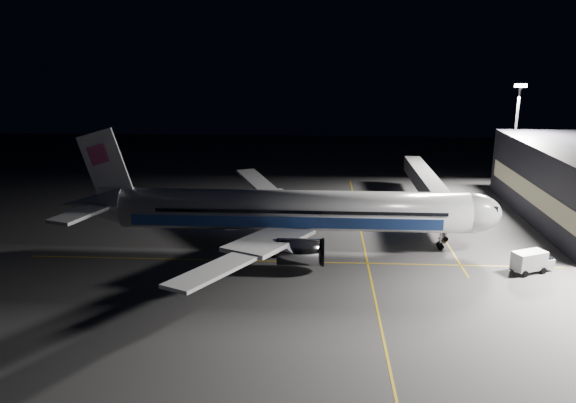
# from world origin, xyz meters

# --- Properties ---
(ground) EXTENTS (200.00, 200.00, 0.00)m
(ground) POSITION_xyz_m (0.00, 0.00, 0.00)
(ground) COLOR #4C4C4F
(ground) RESTS_ON ground
(guide_line_main) EXTENTS (0.25, 80.00, 0.01)m
(guide_line_main) POSITION_xyz_m (10.00, 0.00, 0.01)
(guide_line_main) COLOR gold
(guide_line_main) RESTS_ON ground
(guide_line_cross) EXTENTS (70.00, 0.25, 0.01)m
(guide_line_cross) POSITION_xyz_m (0.00, -6.00, 0.01)
(guide_line_cross) COLOR gold
(guide_line_cross) RESTS_ON ground
(guide_line_side) EXTENTS (0.25, 40.00, 0.01)m
(guide_line_side) POSITION_xyz_m (22.00, 10.00, 0.01)
(guide_line_side) COLOR gold
(guide_line_side) RESTS_ON ground
(airliner) EXTENTS (61.48, 54.22, 16.64)m
(airliner) POSITION_xyz_m (-1.08, 0.00, 5.16)
(airliner) COLOR silver
(airliner) RESTS_ON ground
(jet_bridge) EXTENTS (3.60, 34.40, 6.30)m
(jet_bridge) POSITION_xyz_m (22.00, 18.06, 4.58)
(jet_bridge) COLOR #B2B2B7
(jet_bridge) RESTS_ON ground
(floodlight_mast_north) EXTENTS (2.40, 0.68, 20.70)m
(floodlight_mast_north) POSITION_xyz_m (40.00, 31.99, 12.37)
(floodlight_mast_north) COLOR #59595E
(floodlight_mast_north) RESTS_ON ground
(service_truck) EXTENTS (5.72, 4.15, 2.74)m
(service_truck) POSITION_xyz_m (30.28, -7.61, 1.47)
(service_truck) COLOR silver
(service_truck) RESTS_ON ground
(baggage_tug) EXTENTS (2.69, 2.44, 1.60)m
(baggage_tug) POSITION_xyz_m (2.91, 18.32, 0.74)
(baggage_tug) COLOR black
(baggage_tug) RESTS_ON ground
(safety_cone_a) EXTENTS (0.38, 0.38, 0.57)m
(safety_cone_a) POSITION_xyz_m (-2.85, 9.41, 0.29)
(safety_cone_a) COLOR orange
(safety_cone_a) RESTS_ON ground
(safety_cone_b) EXTENTS (0.41, 0.41, 0.61)m
(safety_cone_b) POSITION_xyz_m (1.03, 9.64, 0.31)
(safety_cone_b) COLOR orange
(safety_cone_b) RESTS_ON ground
(safety_cone_c) EXTENTS (0.38, 0.38, 0.57)m
(safety_cone_c) POSITION_xyz_m (-8.00, 12.90, 0.28)
(safety_cone_c) COLOR orange
(safety_cone_c) RESTS_ON ground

